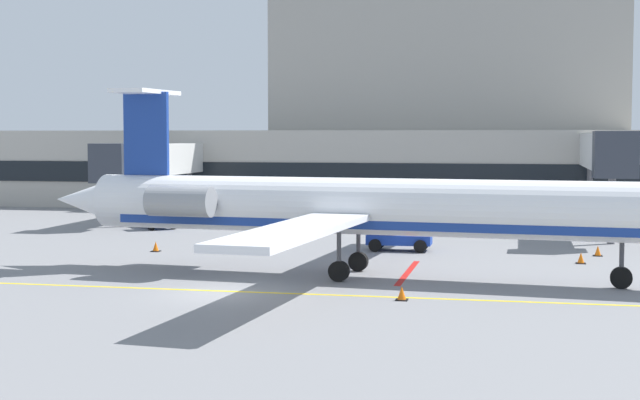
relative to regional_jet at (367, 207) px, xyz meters
The scene contains 13 objects.
ground 8.25m from the regional_jet, 131.86° to the right, with size 120.00×120.00×0.11m.
terminal_building 42.81m from the regional_jet, 95.86° to the left, with size 78.48×15.17×20.49m.
jet_bridge_west 25.86m from the regional_jet, 62.49° to the left, with size 2.40×21.44×6.56m.
jet_bridge_east 31.91m from the regional_jet, 129.21° to the left, with size 2.40×17.81×5.77m.
regional_jet is the anchor object (origin of this frame).
baggage_tug 21.46m from the regional_jet, 65.48° to the left, with size 3.60×2.27×2.35m.
pushback_tractor 25.56m from the regional_jet, 132.92° to the left, with size 3.60×3.84×2.03m.
belt_loader 10.08m from the regional_jet, 90.94° to the left, with size 3.52×1.84×2.05m.
fuel_tank 34.92m from the regional_jet, 126.21° to the left, with size 6.05×2.45×2.44m.
safety_cone_alpha 14.65m from the regional_jet, 152.19° to the left, with size 0.47×0.47×0.55m.
safety_cone_bravo 11.99m from the regional_jet, 33.94° to the left, with size 0.47×0.47×0.55m.
safety_cone_charlie 14.73m from the regional_jet, 42.13° to the left, with size 0.47×0.47×0.55m.
safety_cone_delta 6.70m from the regional_jet, 68.12° to the right, with size 0.47×0.47×0.55m.
Camera 1 is at (11.64, -35.60, 6.34)m, focal length 52.85 mm.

